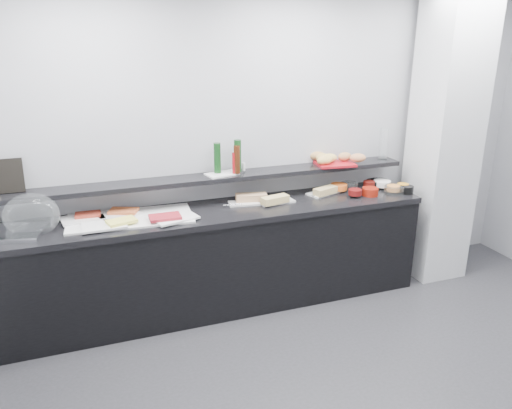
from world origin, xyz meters
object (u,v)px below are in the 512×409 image
object	(u,v)px
framed_print	(7,176)
bread_tray	(335,164)
sandwich_plate_mid	(277,202)
cloche_base	(8,233)
carafe	(384,144)
condiment_tray	(222,174)

from	to	relation	value
framed_print	bread_tray	bearing A→B (deg)	-1.44
sandwich_plate_mid	bread_tray	xyz separation A→B (m)	(0.63, 0.14, 0.25)
sandwich_plate_mid	cloche_base	bearing A→B (deg)	175.07
cloche_base	bread_tray	size ratio (longest dim) A/B	1.45
carafe	cloche_base	bearing A→B (deg)	-176.52
cloche_base	carafe	world-z (taller)	carafe
cloche_base	bread_tray	world-z (taller)	bread_tray
cloche_base	bread_tray	xyz separation A→B (m)	(2.75, 0.17, 0.24)
bread_tray	carafe	xyz separation A→B (m)	(0.53, 0.03, 0.14)
condiment_tray	bread_tray	xyz separation A→B (m)	(1.07, -0.03, 0.00)
bread_tray	carafe	bearing A→B (deg)	10.42
cloche_base	sandwich_plate_mid	distance (m)	2.13
cloche_base	condiment_tray	world-z (taller)	condiment_tray
carafe	framed_print	bearing A→B (deg)	178.71
framed_print	carafe	size ratio (longest dim) A/B	0.87
sandwich_plate_mid	condiment_tray	xyz separation A→B (m)	(-0.44, 0.17, 0.25)
bread_tray	condiment_tray	bearing A→B (deg)	-174.65
framed_print	sandwich_plate_mid	bearing A→B (deg)	-5.80
cloche_base	framed_print	world-z (taller)	framed_print
framed_print	condiment_tray	distance (m)	1.67
carafe	bread_tray	bearing A→B (deg)	-176.72
condiment_tray	bread_tray	size ratio (longest dim) A/B	0.78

